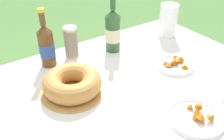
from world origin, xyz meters
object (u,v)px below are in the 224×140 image
(cider_bottle_amber, at_px, (47,46))
(snack_plate_left, at_px, (196,118))
(bundt_cake, at_px, (72,83))
(cup_stack, at_px, (71,43))
(snack_plate_right, at_px, (175,65))
(paper_towel_roll, at_px, (168,20))
(cider_bottle_green, at_px, (113,31))

(cider_bottle_amber, height_order, snack_plate_left, cider_bottle_amber)
(bundt_cake, relative_size, cup_stack, 1.63)
(snack_plate_right, height_order, paper_towel_roll, paper_towel_roll)
(snack_plate_left, relative_size, paper_towel_roll, 1.06)
(cup_stack, distance_m, snack_plate_right, 0.55)
(bundt_cake, height_order, paper_towel_roll, paper_towel_roll)
(snack_plate_left, bearing_deg, cup_stack, 104.12)
(cup_stack, bearing_deg, paper_towel_roll, -8.31)
(cider_bottle_amber, bearing_deg, snack_plate_right, -36.06)
(bundt_cake, relative_size, cider_bottle_green, 0.90)
(snack_plate_right, bearing_deg, cider_bottle_amber, 143.94)
(cider_bottle_green, xyz_separation_m, cider_bottle_amber, (-0.36, 0.05, -0.01))
(cup_stack, bearing_deg, cider_bottle_amber, -178.71)
(cider_bottle_amber, distance_m, paper_towel_roll, 0.75)
(cider_bottle_amber, distance_m, snack_plate_right, 0.65)
(snack_plate_left, bearing_deg, cider_bottle_green, 85.48)
(snack_plate_left, height_order, snack_plate_right, snack_plate_left)
(bundt_cake, distance_m, snack_plate_right, 0.53)
(cider_bottle_amber, xyz_separation_m, snack_plate_right, (0.52, -0.38, -0.10))
(cider_bottle_amber, relative_size, paper_towel_roll, 1.48)
(bundt_cake, xyz_separation_m, snack_plate_right, (0.52, -0.11, -0.03))
(cup_stack, xyz_separation_m, paper_towel_roll, (0.62, -0.09, 0.01))
(cup_stack, bearing_deg, snack_plate_right, -44.68)
(bundt_cake, distance_m, cider_bottle_amber, 0.28)
(bundt_cake, bearing_deg, paper_towel_roll, 13.77)
(cup_stack, bearing_deg, cider_bottle_green, -14.17)
(cup_stack, xyz_separation_m, snack_plate_right, (0.39, -0.38, -0.07))
(cup_stack, relative_size, paper_towel_roll, 0.87)
(cider_bottle_green, relative_size, snack_plate_left, 1.48)
(cider_bottle_green, bearing_deg, paper_towel_roll, -4.83)
(cup_stack, relative_size, cider_bottle_green, 0.55)
(cider_bottle_green, xyz_separation_m, snack_plate_right, (0.16, -0.33, -0.10))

